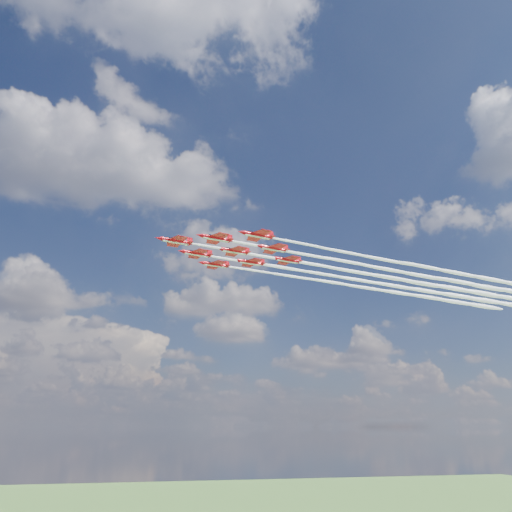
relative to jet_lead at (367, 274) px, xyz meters
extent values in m
cylinder|color=red|center=(-64.14, -17.36, 0.00)|extent=(7.83, 3.08, 1.07)
cone|color=red|center=(-68.86, -18.64, 0.00)|extent=(2.17, 1.55, 1.07)
cone|color=red|center=(-59.71, -16.16, 0.00)|extent=(1.67, 1.33, 0.98)
ellipsoid|color=black|center=(-66.03, -17.87, 0.44)|extent=(2.19, 1.39, 0.70)
cube|color=red|center=(-63.67, -17.24, -0.05)|extent=(5.37, 9.49, 0.14)
cube|color=red|center=(-60.37, -16.34, 0.00)|extent=(2.24, 3.75, 0.12)
cube|color=red|center=(-60.18, -16.29, 0.88)|extent=(1.54, 0.54, 1.76)
cube|color=white|center=(-64.14, -17.36, -0.49)|extent=(7.30, 2.76, 0.12)
cylinder|color=red|center=(-53.66, -21.95, 0.00)|extent=(7.83, 3.08, 1.07)
cone|color=red|center=(-58.38, -23.23, 0.00)|extent=(2.17, 1.55, 1.07)
cone|color=red|center=(-49.23, -20.75, 0.00)|extent=(1.67, 1.33, 0.98)
ellipsoid|color=black|center=(-55.55, -22.46, 0.44)|extent=(2.19, 1.39, 0.70)
cube|color=red|center=(-53.19, -21.82, -0.05)|extent=(5.37, 9.49, 0.14)
cube|color=red|center=(-49.89, -20.93, 0.00)|extent=(2.24, 3.75, 0.12)
cube|color=red|center=(-49.70, -20.88, 0.88)|extent=(1.54, 0.54, 1.76)
cube|color=white|center=(-53.66, -21.95, -0.49)|extent=(7.30, 2.76, 0.12)
cylinder|color=red|center=(-57.41, -8.11, 0.00)|extent=(7.83, 3.08, 1.07)
cone|color=red|center=(-62.12, -9.39, 0.00)|extent=(2.17, 1.55, 1.07)
cone|color=red|center=(-52.97, -6.91, 0.00)|extent=(1.67, 1.33, 0.98)
ellipsoid|color=black|center=(-59.29, -8.62, 0.44)|extent=(2.19, 1.39, 0.70)
cube|color=red|center=(-56.94, -7.99, -0.05)|extent=(5.37, 9.49, 0.14)
cube|color=red|center=(-53.63, -7.09, 0.00)|extent=(2.24, 3.75, 0.12)
cube|color=red|center=(-53.45, -7.04, 0.88)|extent=(1.54, 0.54, 1.76)
cube|color=white|center=(-57.41, -8.11, -0.49)|extent=(7.30, 2.76, 0.12)
cylinder|color=red|center=(-43.18, -26.54, 0.00)|extent=(7.83, 3.08, 1.07)
cone|color=red|center=(-47.89, -27.82, 0.00)|extent=(2.17, 1.55, 1.07)
cone|color=red|center=(-38.75, -25.34, 0.00)|extent=(1.67, 1.33, 0.98)
ellipsoid|color=black|center=(-45.06, -27.05, 0.44)|extent=(2.19, 1.39, 0.70)
cube|color=red|center=(-42.71, -26.41, -0.05)|extent=(5.37, 9.49, 0.14)
cube|color=red|center=(-39.41, -25.52, 0.00)|extent=(2.24, 3.75, 0.12)
cube|color=red|center=(-39.22, -25.47, 0.88)|extent=(1.54, 0.54, 1.76)
cube|color=white|center=(-43.18, -26.54, -0.49)|extent=(7.30, 2.76, 0.12)
cylinder|color=red|center=(-46.92, -12.70, 0.00)|extent=(7.83, 3.08, 1.07)
cone|color=red|center=(-51.64, -13.98, 0.00)|extent=(2.17, 1.55, 1.07)
cone|color=red|center=(-42.49, -11.50, 0.00)|extent=(1.67, 1.33, 0.98)
ellipsoid|color=black|center=(-48.81, -13.21, 0.44)|extent=(2.19, 1.39, 0.70)
cube|color=red|center=(-46.45, -12.57, -0.05)|extent=(5.37, 9.49, 0.14)
cube|color=red|center=(-43.15, -11.68, 0.00)|extent=(2.24, 3.75, 0.12)
cube|color=red|center=(-42.96, -11.63, 0.88)|extent=(1.54, 0.54, 1.76)
cube|color=white|center=(-46.92, -12.70, -0.49)|extent=(7.30, 2.76, 0.12)
cylinder|color=red|center=(-50.67, 1.14, 0.00)|extent=(7.83, 3.08, 1.07)
cone|color=red|center=(-55.38, -0.14, 0.00)|extent=(2.17, 1.55, 1.07)
cone|color=red|center=(-46.24, 2.34, 0.00)|extent=(1.67, 1.33, 0.98)
ellipsoid|color=black|center=(-52.56, 0.63, 0.44)|extent=(2.19, 1.39, 0.70)
cube|color=red|center=(-50.20, 1.26, -0.05)|extent=(5.37, 9.49, 0.14)
cube|color=red|center=(-46.90, 2.16, 0.00)|extent=(2.24, 3.75, 0.12)
cube|color=red|center=(-46.71, 2.21, 0.88)|extent=(1.54, 0.54, 1.76)
cube|color=white|center=(-50.67, 1.14, -0.49)|extent=(7.30, 2.76, 0.12)
cylinder|color=red|center=(-36.44, -17.29, 0.00)|extent=(7.83, 3.08, 1.07)
cone|color=red|center=(-41.16, -18.57, 0.00)|extent=(2.17, 1.55, 1.07)
cone|color=red|center=(-32.01, -16.09, 0.00)|extent=(1.67, 1.33, 0.98)
ellipsoid|color=black|center=(-38.33, -17.80, 0.44)|extent=(2.19, 1.39, 0.70)
cube|color=red|center=(-35.97, -17.16, -0.05)|extent=(5.37, 9.49, 0.14)
cube|color=red|center=(-32.67, -16.27, 0.00)|extent=(2.24, 3.75, 0.12)
cube|color=red|center=(-32.48, -16.22, 0.88)|extent=(1.54, 0.54, 1.76)
cube|color=white|center=(-36.44, -17.29, -0.49)|extent=(7.30, 2.76, 0.12)
cylinder|color=red|center=(-40.19, -3.45, 0.00)|extent=(7.83, 3.08, 1.07)
cone|color=red|center=(-44.90, -4.73, 0.00)|extent=(2.17, 1.55, 1.07)
cone|color=red|center=(-35.75, -2.25, 0.00)|extent=(1.67, 1.33, 0.98)
ellipsoid|color=black|center=(-42.07, -3.96, 0.44)|extent=(2.19, 1.39, 0.70)
cube|color=red|center=(-39.71, -3.32, -0.05)|extent=(5.37, 9.49, 0.14)
cube|color=red|center=(-36.41, -2.43, 0.00)|extent=(2.24, 3.75, 0.12)
cube|color=red|center=(-36.23, -2.38, 0.88)|extent=(1.54, 0.54, 1.76)
cube|color=white|center=(-40.19, -3.45, -0.49)|extent=(7.30, 2.76, 0.12)
cylinder|color=red|center=(-29.70, -8.04, 0.00)|extent=(7.83, 3.08, 1.07)
cone|color=red|center=(-34.42, -9.32, 0.00)|extent=(2.17, 1.55, 1.07)
cone|color=red|center=(-25.27, -6.84, 0.00)|extent=(1.67, 1.33, 0.98)
ellipsoid|color=black|center=(-31.59, -8.55, 0.44)|extent=(2.19, 1.39, 0.70)
cube|color=red|center=(-29.23, -7.91, -0.05)|extent=(5.37, 9.49, 0.14)
cube|color=red|center=(-25.93, -7.02, 0.00)|extent=(2.24, 3.75, 0.12)
cube|color=red|center=(-25.74, -6.97, 0.88)|extent=(1.54, 0.54, 1.76)
cube|color=white|center=(-29.70, -8.04, -0.49)|extent=(7.30, 2.76, 0.12)
camera|label=1|loc=(-70.16, -146.98, -48.24)|focal=35.00mm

